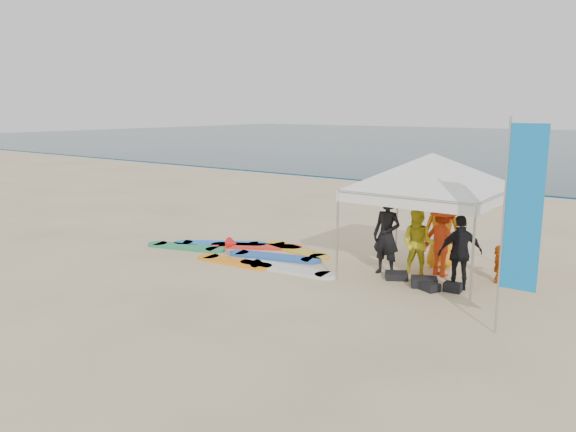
% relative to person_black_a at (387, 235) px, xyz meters
% --- Properties ---
extents(ground, '(120.00, 120.00, 0.00)m').
position_rel_person_black_a_xyz_m(ground, '(-2.55, -3.11, -0.94)').
color(ground, beige).
rests_on(ground, ground).
extents(shoreline_foam, '(160.00, 1.20, 0.01)m').
position_rel_person_black_a_xyz_m(shoreline_foam, '(-2.55, 15.09, -0.94)').
color(shoreline_foam, silver).
rests_on(shoreline_foam, ground).
extents(person_black_a, '(0.71, 0.49, 1.88)m').
position_rel_person_black_a_xyz_m(person_black_a, '(0.00, 0.00, 0.00)').
color(person_black_a, black).
rests_on(person_black_a, ground).
extents(person_yellow, '(0.84, 0.69, 1.61)m').
position_rel_person_black_a_xyz_m(person_yellow, '(0.70, 0.21, -0.14)').
color(person_yellow, gold).
rests_on(person_yellow, ground).
extents(person_orange_a, '(1.24, 0.93, 1.70)m').
position_rel_person_black_a_xyz_m(person_orange_a, '(1.11, 0.69, -0.09)').
color(person_orange_a, red).
rests_on(person_orange_a, ground).
extents(person_black_b, '(1.00, 0.92, 1.65)m').
position_rel_person_black_a_xyz_m(person_black_b, '(1.81, -0.11, -0.12)').
color(person_black_b, black).
rests_on(person_black_b, ground).
extents(person_orange_b, '(1.05, 0.90, 1.83)m').
position_rel_person_black_a_xyz_m(person_orange_b, '(0.84, 1.32, -0.03)').
color(person_orange_b, orange).
rests_on(person_orange_b, ground).
extents(person_seated, '(0.47, 0.84, 0.86)m').
position_rel_person_black_a_xyz_m(person_seated, '(2.35, 0.95, -0.51)').
color(person_seated, '#CE5D12').
rests_on(person_seated, ground).
extents(canopy_tent, '(4.38, 4.38, 3.31)m').
position_rel_person_black_a_xyz_m(canopy_tent, '(0.83, 0.50, 1.94)').
color(canopy_tent, '#A5A5A8').
rests_on(canopy_tent, ground).
extents(feather_flag, '(0.63, 0.04, 3.76)m').
position_rel_person_black_a_xyz_m(feather_flag, '(3.47, -2.10, 1.28)').
color(feather_flag, '#A5A5A8').
rests_on(feather_flag, ground).
extents(marker_pennant, '(0.28, 0.28, 0.64)m').
position_rel_person_black_a_xyz_m(marker_pennant, '(-3.63, -1.38, -0.45)').
color(marker_pennant, '#A5A5A8').
rests_on(marker_pennant, ground).
extents(gear_pile, '(1.88, 0.86, 0.22)m').
position_rel_person_black_a_xyz_m(gear_pile, '(1.07, -0.37, -0.84)').
color(gear_pile, black).
rests_on(gear_pile, ground).
extents(surfboard_spread, '(5.68, 2.72, 0.07)m').
position_rel_person_black_a_xyz_m(surfboard_spread, '(-3.78, -0.52, -0.91)').
color(surfboard_spread, blue).
rests_on(surfboard_spread, ground).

